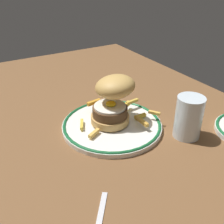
# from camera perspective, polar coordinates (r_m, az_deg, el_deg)

# --- Properties ---
(ground_plane) EXTENTS (1.34, 0.93, 0.04)m
(ground_plane) POSITION_cam_1_polar(r_m,az_deg,el_deg) (0.69, -3.35, -5.47)
(ground_plane) COLOR brown
(dinner_plate) EXTENTS (0.26, 0.26, 0.02)m
(dinner_plate) POSITION_cam_1_polar(r_m,az_deg,el_deg) (0.69, 0.00, -2.73)
(dinner_plate) COLOR white
(dinner_plate) RESTS_ON ground_plane
(burger) EXTENTS (0.15, 0.14, 0.13)m
(burger) POSITION_cam_1_polar(r_m,az_deg,el_deg) (0.66, 0.19, 3.00)
(burger) COLOR tan
(burger) RESTS_ON dinner_plate
(fries_pile) EXTENTS (0.16, 0.20, 0.03)m
(fries_pile) POSITION_cam_1_polar(r_m,az_deg,el_deg) (0.70, 1.33, -0.03)
(fries_pile) COLOR gold
(fries_pile) RESTS_ON dinner_plate
(water_glass) EXTENTS (0.07, 0.07, 0.11)m
(water_glass) POSITION_cam_1_polar(r_m,az_deg,el_deg) (0.66, 16.08, -1.57)
(water_glass) COLOR silver
(water_glass) RESTS_ON ground_plane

